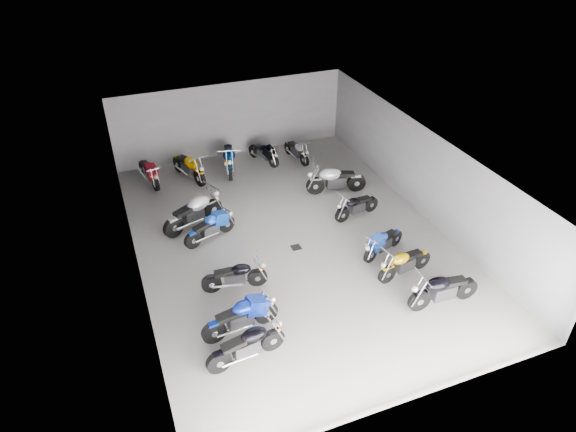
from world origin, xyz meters
name	(u,v)px	position (x,y,z in m)	size (l,w,h in m)	color
ground	(290,239)	(0.00, 0.00, 0.00)	(14.00, 14.00, 0.00)	gray
wall_back	(231,119)	(0.00, 7.00, 1.60)	(10.00, 0.10, 3.20)	gray
wall_left	(132,231)	(-5.00, 0.00, 1.60)	(0.10, 14.00, 3.20)	gray
wall_right	(423,172)	(5.00, 0.00, 1.60)	(0.10, 14.00, 3.20)	gray
ceiling	(291,154)	(0.00, 0.00, 3.22)	(10.00, 14.00, 0.04)	black
drain_grate	(296,247)	(0.00, -0.50, 0.01)	(0.32, 0.32, 0.01)	black
motorcycle_left_a	(247,345)	(-2.91, -4.44, 0.51)	(2.13, 0.52, 0.94)	black
motorcycle_left_b	(241,317)	(-2.76, -3.45, 0.52)	(2.19, 0.50, 0.96)	black
motorcycle_left_c	(235,276)	(-2.42, -1.72, 0.47)	(1.96, 0.49, 0.86)	black
motorcycle_left_e	(210,227)	(-2.50, 0.99, 0.48)	(1.90, 0.86, 0.88)	black
motorcycle_left_f	(194,212)	(-2.83, 1.94, 0.58)	(2.26, 1.11, 1.06)	black
motorcycle_right_a	(443,290)	(2.86, -4.49, 0.53)	(2.22, 0.45, 0.98)	black
motorcycle_right_b	(404,263)	(2.55, -2.99, 0.48)	(1.98, 0.51, 0.88)	black
motorcycle_right_c	(383,242)	(2.49, -1.81, 0.45)	(1.77, 0.82, 0.82)	black
motorcycle_right_e	(356,206)	(2.71, 0.46, 0.45)	(1.87, 0.53, 0.83)	black
motorcycle_right_f	(335,180)	(2.74, 2.28, 0.56)	(2.32, 0.69, 1.03)	black
motorcycle_back_a	(149,172)	(-3.84, 5.62, 0.50)	(0.57, 2.05, 0.91)	black
motorcycle_back_b	(189,167)	(-2.27, 5.38, 0.55)	(0.91, 2.19, 1.00)	black
motorcycle_back_c	(229,158)	(-0.57, 5.48, 0.57)	(0.72, 2.36, 1.05)	black
motorcycle_back_d	(264,153)	(1.00, 5.67, 0.44)	(0.81, 1.76, 0.81)	black
motorcycle_back_e	(297,151)	(2.40, 5.36, 0.45)	(0.48, 1.86, 0.82)	black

